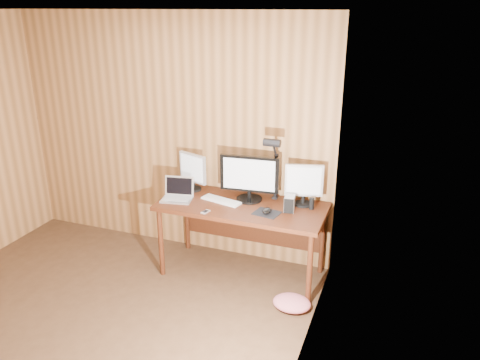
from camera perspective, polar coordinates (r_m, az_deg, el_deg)
The scene contains 14 objects.
room_shell at distance 3.46m, azimuth -24.19°, elevation -3.21°, with size 4.00×4.00×4.00m.
desk at distance 4.58m, azimuth 0.53°, elevation -4.09°, with size 1.60×0.70×0.75m.
monitor_center at distance 4.49m, azimuth 1.15°, elevation 0.29°, with size 0.58×0.25×0.45m.
monitor_left at distance 4.77m, azimuth -5.78°, elevation 1.12°, with size 0.33×0.16×0.39m.
monitor_right at distance 4.42m, azimuth 7.79°, elevation -0.45°, with size 0.35×0.17×0.41m.
laptop at distance 4.63m, azimuth -7.57°, elevation -1.65°, with size 0.33×0.27×0.21m.
keyboard at distance 4.54m, azimuth -2.29°, elevation -2.49°, with size 0.43×0.22×0.02m.
mousepad at distance 4.30m, azimuth 3.29°, elevation -4.05°, with size 0.23×0.19×0.00m, color black.
mouse at distance 4.29m, azimuth 3.29°, elevation -3.77°, with size 0.07×0.12×0.04m, color black.
hard_drive at distance 4.33m, azimuth 6.06°, elevation -2.88°, with size 0.11×0.14×0.15m.
phone at distance 4.32m, azimuth -4.23°, elevation -3.88°, with size 0.07×0.10×0.01m.
speaker at distance 4.41m, azimuth 8.72°, elevation -2.86°, with size 0.05×0.05×0.11m, color black.
desk_lamp at distance 4.40m, azimuth 4.13°, elevation 2.49°, with size 0.16×0.23×0.69m.
fabric_pile at distance 4.32m, azimuth 6.33°, elevation -14.69°, with size 0.34×0.28×0.11m, color #D06470, non-canonical shape.
Camera 1 is at (2.32, -2.22, 2.54)m, focal length 35.00 mm.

